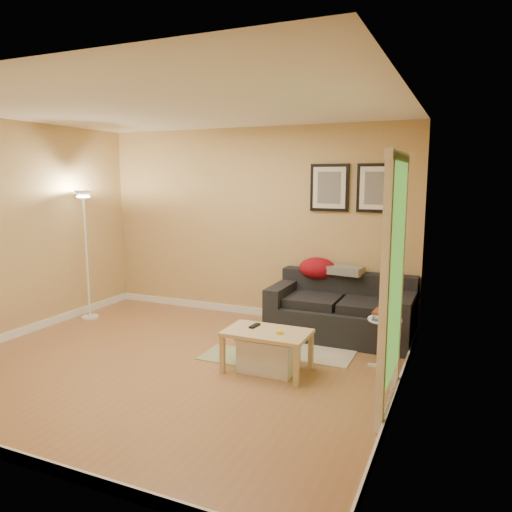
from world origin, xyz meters
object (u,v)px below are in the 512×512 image
Objects in this scene: sofa at (341,307)px; book_stack at (384,315)px; coffee_table at (267,351)px; storage_bin at (269,353)px; side_table at (384,343)px; floor_lamp at (87,259)px.

sofa reaches higher than book_stack.
storage_bin is (0.01, 0.03, -0.03)m from coffee_table.
floor_lamp reaches higher than side_table.
book_stack is 4.03m from floor_lamp.
storage_bin is 0.32× the size of floor_lamp.
coffee_table reaches higher than storage_bin.
side_table is 0.29× the size of floor_lamp.
book_stack reaches higher than storage_bin.
book_stack is (1.05, 0.56, 0.35)m from coffee_table.
floor_lamp is at bearing -177.37° from coffee_table.
side_table is at bearing -2.58° from floor_lamp.
storage_bin is at bearing -13.35° from floor_lamp.
sofa is 2.02× the size of coffee_table.
coffee_table is 1.61× the size of side_table.
sofa is at bearing 108.20° from book_stack.
storage_bin is 1.23m from book_stack.
storage_bin is at bearing 96.67° from coffee_table.
sofa is at bearing 72.66° from storage_bin.
coffee_table is at bearing -107.17° from sofa.
side_table reaches higher than storage_bin.
storage_bin is (-0.41, -1.31, -0.20)m from sofa.
coffee_table is 3.16× the size of book_stack.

